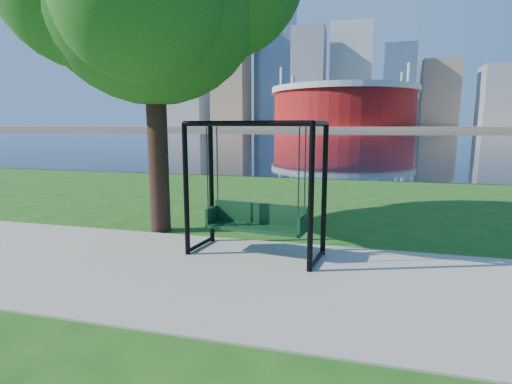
% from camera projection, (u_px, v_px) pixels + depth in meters
% --- Properties ---
extents(ground, '(900.00, 900.00, 0.00)m').
position_uv_depth(ground, '(263.00, 268.00, 6.94)').
color(ground, '#1E5114').
rests_on(ground, ground).
extents(path, '(120.00, 4.00, 0.03)m').
position_uv_depth(path, '(256.00, 277.00, 6.46)').
color(path, '#9E937F').
rests_on(path, ground).
extents(river, '(900.00, 180.00, 0.02)m').
position_uv_depth(river, '(357.00, 135.00, 104.18)').
color(river, black).
rests_on(river, ground).
extents(far_bank, '(900.00, 228.00, 2.00)m').
position_uv_depth(far_bank, '(361.00, 128.00, 298.51)').
color(far_bank, '#937F60').
rests_on(far_bank, ground).
extents(stadium, '(83.00, 83.00, 32.00)m').
position_uv_depth(stadium, '(343.00, 105.00, 231.18)').
color(stadium, maroon).
rests_on(stadium, far_bank).
extents(skyline, '(392.00, 66.00, 96.50)m').
position_uv_depth(skyline, '(357.00, 82.00, 306.62)').
color(skyline, gray).
rests_on(skyline, far_bank).
extents(swing, '(2.58, 1.38, 2.52)m').
position_uv_depth(swing, '(256.00, 192.00, 7.41)').
color(swing, black).
rests_on(swing, ground).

